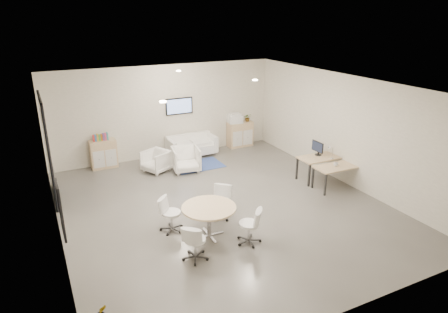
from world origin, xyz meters
name	(u,v)px	position (x,y,z in m)	size (l,w,h in m)	color
room_shell	(222,149)	(0.00, 0.00, 1.60)	(9.60, 10.60, 4.80)	#54514C
glass_door	(47,147)	(-3.95, 2.51, 1.50)	(0.09, 1.90, 2.85)	black
artwork	(61,210)	(-3.97, -1.60, 1.55)	(0.05, 0.54, 1.04)	black
wall_tv	(179,106)	(0.50, 4.46, 1.75)	(0.98, 0.06, 0.58)	black
ceiling_spots	(201,82)	(-0.20, 0.83, 3.18)	(3.14, 4.14, 0.03)	#FFEAC6
sideboard_left	(104,154)	(-2.26, 4.26, 0.47)	(0.83, 0.43, 0.94)	tan
sideboard_right	(240,134)	(2.83, 4.25, 0.47)	(0.95, 0.46, 0.95)	tan
books	(100,137)	(-2.30, 4.26, 1.05)	(0.48, 0.14, 0.22)	red
printer	(235,118)	(2.61, 4.25, 1.11)	(0.57, 0.50, 0.36)	white
loveseat	(191,146)	(0.76, 4.07, 0.34)	(1.72, 0.90, 0.63)	white
blue_rug	(198,165)	(0.58, 3.04, 0.01)	(1.62, 1.08, 0.01)	#2D448B
armchair_left	(156,160)	(-0.82, 3.17, 0.38)	(0.75, 0.70, 0.77)	white
armchair_right	(186,158)	(0.05, 2.78, 0.43)	(0.84, 0.79, 0.86)	white
desk_rear	(321,159)	(3.50, 0.32, 0.66)	(1.41, 0.72, 0.73)	tan
desk_front	(336,168)	(3.47, -0.40, 0.61)	(1.32, 0.68, 0.68)	tan
monitor	(318,148)	(3.46, 0.47, 0.97)	(0.20, 0.50, 0.44)	black
round_table	(209,210)	(-0.93, -1.22, 0.67)	(1.24, 1.24, 0.75)	tan
meeting_chairs	(209,220)	(-0.93, -1.22, 0.41)	(2.19, 2.19, 0.82)	white
plant_cabinet	(248,118)	(3.14, 4.22, 1.06)	(0.27, 0.30, 0.23)	#3F7F3F
cup	(336,164)	(3.45, -0.38, 0.75)	(0.13, 0.10, 0.13)	white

